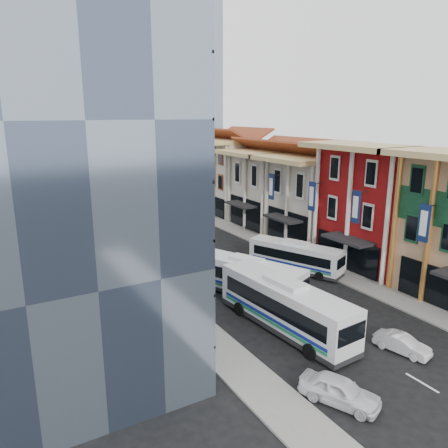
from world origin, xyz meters
TOP-DOWN VIEW (x-y plane):
  - ground at (0.00, 0.00)m, footprint 200.00×200.00m
  - sidewalk_right at (8.50, 22.00)m, footprint 3.00×90.00m
  - sidewalk_left at (-8.50, 22.00)m, footprint 3.00×90.00m
  - shophouse_red at (14.00, 17.00)m, footprint 8.00×10.00m
  - shophouse_cream_near at (14.00, 26.50)m, footprint 8.00×9.00m
  - shophouse_cream_mid at (14.00, 35.50)m, footprint 8.00×9.00m
  - shophouse_cream_far at (14.00, 46.00)m, footprint 8.00×12.00m
  - office_tower at (-17.00, 19.00)m, footprint 12.00×26.00m
  - office_block_far at (-16.00, 42.00)m, footprint 10.00×18.00m
  - bus_left_near at (-2.96, 10.26)m, footprint 3.73×12.25m
  - bus_left_far at (-2.00, 16.85)m, footprint 6.60×10.84m
  - bus_right at (5.50, 19.50)m, footprint 5.87×9.65m
  - sedan_left at (-5.50, 2.12)m, footprint 3.46×4.73m
  - sedan_right at (1.80, 3.88)m, footprint 2.10×3.80m

SIDE VIEW (x-z plane):
  - ground at x=0.00m, z-range 0.00..0.00m
  - sidewalk_right at x=8.50m, z-range 0.00..0.15m
  - sidewalk_left at x=-8.50m, z-range 0.00..0.15m
  - sedan_right at x=1.80m, z-range 0.00..1.19m
  - sedan_left at x=-5.50m, z-range 0.00..1.49m
  - bus_right at x=5.50m, z-range 0.00..3.06m
  - bus_left_far at x=-2.00m, z-range 0.00..3.44m
  - bus_left_near at x=-2.96m, z-range 0.00..3.87m
  - shophouse_cream_near at x=14.00m, z-range 0.00..10.00m
  - shophouse_cream_mid at x=14.00m, z-range 0.00..10.00m
  - shophouse_cream_far at x=14.00m, z-range 0.00..11.00m
  - shophouse_red at x=14.00m, z-range 0.00..12.00m
  - office_block_far at x=-16.00m, z-range 0.00..14.00m
  - office_tower at x=-17.00m, z-range 0.00..30.00m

